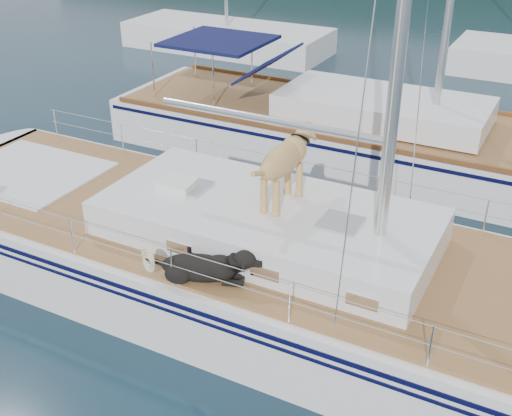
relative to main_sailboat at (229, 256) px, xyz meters
The scene contains 4 objects.
ground 0.69m from the main_sailboat, behind, with size 120.00×120.00×0.00m, color black.
main_sailboat is the anchor object (origin of this frame).
neighbor_sailboat 6.25m from the main_sailboat, 94.53° to the left, with size 11.00×3.50×13.30m.
bg_boat_west 16.18m from the main_sailboat, 120.05° to the left, with size 8.00×3.00×11.65m.
Camera 1 is at (4.69, -7.80, 6.45)m, focal length 45.00 mm.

